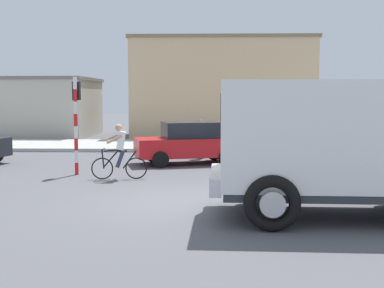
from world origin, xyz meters
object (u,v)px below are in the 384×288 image
at_px(truck_foreground, 343,140).
at_px(car_far_side, 190,142).
at_px(cyclist, 119,152).
at_px(car_red_near, 344,145).
at_px(pedestrian_near_kerb, 201,138).
at_px(traffic_light_pole, 76,112).

relative_size(truck_foreground, car_far_side, 1.28).
height_order(cyclist, car_red_near, cyclist).
bearing_deg(car_far_side, pedestrian_near_kerb, 75.78).
xyz_separation_m(truck_foreground, car_far_side, (-3.53, 8.48, -0.85)).
xyz_separation_m(car_red_near, car_far_side, (-5.64, 0.74, 0.00)).
distance_m(cyclist, traffic_light_pole, 2.19).
height_order(car_red_near, car_far_side, same).
height_order(truck_foreground, car_far_side, truck_foreground).
distance_m(car_far_side, pedestrian_near_kerb, 1.66).
bearing_deg(pedestrian_near_kerb, cyclist, -115.07).
distance_m(cyclist, car_red_near, 8.23).
relative_size(truck_foreground, car_red_near, 1.37).
xyz_separation_m(car_far_side, pedestrian_near_kerb, (0.41, 1.61, 0.03)).
relative_size(truck_foreground, cyclist, 3.19).
distance_m(traffic_light_pole, pedestrian_near_kerb, 6.04).
relative_size(cyclist, car_red_near, 0.43).
bearing_deg(traffic_light_pole, cyclist, -30.92).
bearing_deg(truck_foreground, cyclist, 139.19).
bearing_deg(car_far_side, car_red_near, -7.50).
bearing_deg(car_far_side, traffic_light_pole, -143.17).
relative_size(car_far_side, pedestrian_near_kerb, 2.66).
relative_size(traffic_light_pole, car_red_near, 0.80).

